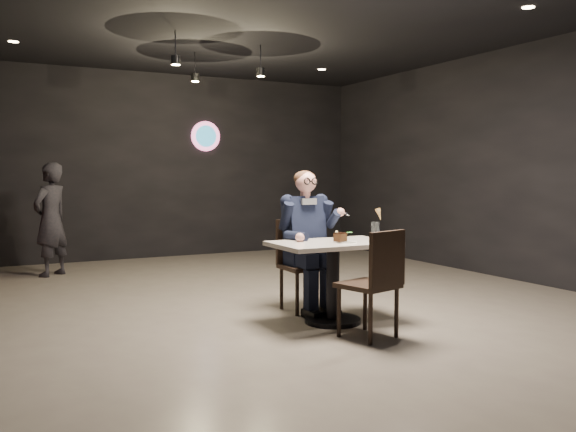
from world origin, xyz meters
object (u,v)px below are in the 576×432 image
chair_far (304,265)px  chair_near (368,283)px  main_table (333,282)px  seated_man (304,239)px  sundae_glass (375,231)px  passerby (51,219)px

chair_far → chair_near: size_ratio=1.00×
chair_far → chair_near: same height
main_table → seated_man: 0.65m
main_table → sundae_glass: (0.42, -0.07, 0.46)m
main_table → seated_man: seated_man is taller
seated_man → sundae_glass: (0.42, -0.62, 0.12)m
chair_far → main_table: bearing=-90.0°
main_table → chair_far: bearing=90.0°
sundae_glass → passerby: (-2.44, 4.00, -0.08)m
main_table → sundae_glass: size_ratio=6.38×
main_table → chair_near: 0.57m
seated_man → sundae_glass: bearing=-56.2°
chair_near → passerby: (-2.02, 4.49, 0.30)m
seated_man → passerby: passerby is taller
passerby → seated_man: bearing=79.0°
chair_near → sundae_glass: sundae_glass is taller
chair_near → passerby: passerby is taller
passerby → chair_far: bearing=79.0°
chair_near → seated_man: seated_man is taller
chair_far → chair_near: (0.00, -1.11, 0.00)m
main_table → chair_far: (0.00, 0.55, 0.09)m
sundae_glass → passerby: 4.68m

